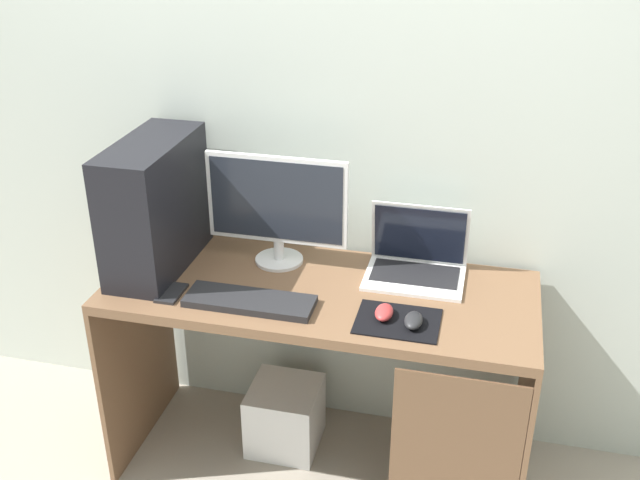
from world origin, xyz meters
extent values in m
plane|color=#9E9384|center=(0.00, 0.00, 0.00)|extent=(8.00, 8.00, 0.00)
cube|color=beige|center=(0.00, 0.33, 1.30)|extent=(4.00, 0.04, 2.60)
cube|color=brown|center=(0.00, 0.00, 0.75)|extent=(1.44, 0.59, 0.03)
cube|color=brown|center=(-0.71, 0.00, 0.36)|extent=(0.02, 0.59, 0.73)
cube|color=brown|center=(0.71, 0.00, 0.36)|extent=(0.02, 0.59, 0.73)
cube|color=brown|center=(0.50, -0.29, 0.40)|extent=(0.40, 0.01, 0.58)
cube|color=black|center=(-0.59, 0.03, 0.99)|extent=(0.20, 0.49, 0.46)
cylinder|color=white|center=(-0.19, 0.15, 0.77)|extent=(0.17, 0.17, 0.01)
cylinder|color=white|center=(-0.19, 0.15, 0.81)|extent=(0.04, 0.04, 0.07)
cube|color=white|center=(-0.19, 0.14, 1.01)|extent=(0.50, 0.02, 0.31)
cube|color=#232833|center=(-0.19, 0.13, 1.01)|extent=(0.47, 0.00, 0.28)
cube|color=white|center=(0.30, 0.13, 0.77)|extent=(0.34, 0.24, 0.01)
cube|color=black|center=(0.30, 0.15, 0.78)|extent=(0.30, 0.16, 0.00)
cube|color=white|center=(0.30, 0.23, 0.89)|extent=(0.34, 0.05, 0.23)
cube|color=black|center=(0.30, 0.22, 0.89)|extent=(0.31, 0.04, 0.21)
cube|color=#232326|center=(-0.20, -0.15, 0.78)|extent=(0.42, 0.14, 0.02)
cube|color=black|center=(0.28, -0.14, 0.77)|extent=(0.26, 0.20, 0.00)
ellipsoid|color=#B23333|center=(0.24, -0.13, 0.79)|extent=(0.06, 0.10, 0.03)
ellipsoid|color=#232326|center=(0.33, -0.16, 0.79)|extent=(0.06, 0.10, 0.03)
cube|color=#232326|center=(-0.47, -0.16, 0.77)|extent=(0.07, 0.13, 0.01)
cube|color=white|center=(-0.16, 0.07, 0.13)|extent=(0.26, 0.26, 0.26)
camera|label=1|loc=(0.51, -2.09, 2.03)|focal=41.81mm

